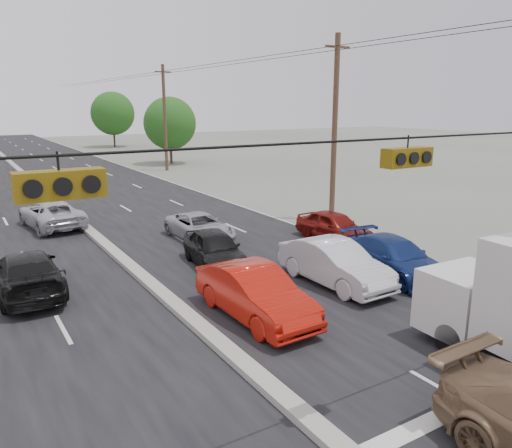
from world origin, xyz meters
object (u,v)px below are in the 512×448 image
object	(u,v)px
tree_right_far	(113,113)
queue_car_a	(215,249)
oncoming_far	(51,214)
utility_pole_right_b	(335,128)
oncoming_near	(27,273)
queue_car_c	(200,227)
queue_car_b	(335,264)
tree_right_mid	(170,123)
queue_car_d	(394,258)
red_sedan	(255,294)
utility_pole_right_c	(165,117)
queue_car_e	(334,226)

from	to	relation	value
tree_right_far	queue_car_a	size ratio (longest dim) A/B	1.89
oncoming_far	utility_pole_right_b	bearing A→B (deg)	149.12
oncoming_near	queue_car_a	bearing A→B (deg)	174.57
queue_car_c	oncoming_near	distance (m)	8.73
queue_car_b	queue_car_a	bearing A→B (deg)	122.94
tree_right_mid	queue_car_d	world-z (taller)	tree_right_mid
red_sedan	tree_right_far	bearing A→B (deg)	75.80
red_sedan	queue_car_c	xyz separation A→B (m)	(2.45, 9.13, -0.17)
queue_car_d	utility_pole_right_c	bearing A→B (deg)	90.18
tree_right_far	red_sedan	world-z (taller)	tree_right_far
utility_pole_right_c	queue_car_e	distance (m)	29.11
queue_car_a	tree_right_far	bearing A→B (deg)	85.39
tree_right_far	queue_car_d	distance (m)	64.28
red_sedan	queue_car_c	world-z (taller)	red_sedan
queue_car_d	oncoming_far	distance (m)	17.78
utility_pole_right_b	tree_right_mid	xyz separation A→B (m)	(2.50, 30.00, -0.77)
queue_car_b	queue_car_e	size ratio (longest dim) A/B	1.15
tree_right_mid	queue_car_e	size ratio (longest dim) A/B	1.72
red_sedan	queue_car_a	size ratio (longest dim) A/B	1.11
utility_pole_right_c	queue_car_e	size ratio (longest dim) A/B	2.40
tree_right_mid	red_sedan	size ratio (longest dim) A/B	1.49
queue_car_c	tree_right_far	bearing A→B (deg)	76.30
utility_pole_right_c	tree_right_far	distance (m)	30.20
queue_car_d	tree_right_far	bearing A→B (deg)	90.39
queue_car_c	oncoming_far	bearing A→B (deg)	130.20
queue_car_c	oncoming_far	world-z (taller)	oncoming_far
utility_pole_right_b	tree_right_mid	world-z (taller)	utility_pole_right_b
utility_pole_right_b	queue_car_a	bearing A→B (deg)	-156.40
queue_car_c	red_sedan	bearing A→B (deg)	-106.67
queue_car_c	oncoming_near	bearing A→B (deg)	-159.31
queue_car_a	queue_car_e	world-z (taller)	queue_car_a
utility_pole_right_b	queue_car_d	xyz separation A→B (m)	(-4.19, -8.67, -4.39)
utility_pole_right_c	queue_car_d	world-z (taller)	utility_pole_right_c
queue_car_c	queue_car_d	xyz separation A→B (m)	(4.06, -8.60, 0.09)
utility_pole_right_b	utility_pole_right_c	xyz separation A→B (m)	(0.00, 25.00, 0.00)
tree_right_far	queue_car_e	size ratio (longest dim) A/B	1.96
queue_car_d	queue_car_e	world-z (taller)	queue_car_d
queue_car_a	tree_right_mid	bearing A→B (deg)	78.43
tree_right_far	red_sedan	xyz separation A→B (m)	(-14.21, -64.20, -4.17)
utility_pole_right_b	oncoming_far	bearing A→B (deg)	155.89
tree_right_far	red_sedan	size ratio (longest dim) A/B	1.70
utility_pole_right_c	oncoming_near	size ratio (longest dim) A/B	1.96
utility_pole_right_b	queue_car_b	bearing A→B (deg)	-129.37
utility_pole_right_b	queue_car_a	distance (m)	11.25
tree_right_far	oncoming_near	world-z (taller)	tree_right_far
tree_right_far	queue_car_e	bearing A→B (deg)	-96.23
utility_pole_right_c	red_sedan	distance (m)	36.10
queue_car_a	queue_car_d	xyz separation A→B (m)	(5.31, -4.52, -0.02)
red_sedan	oncoming_near	bearing A→B (deg)	132.37
tree_right_mid	queue_car_a	bearing A→B (deg)	-109.36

